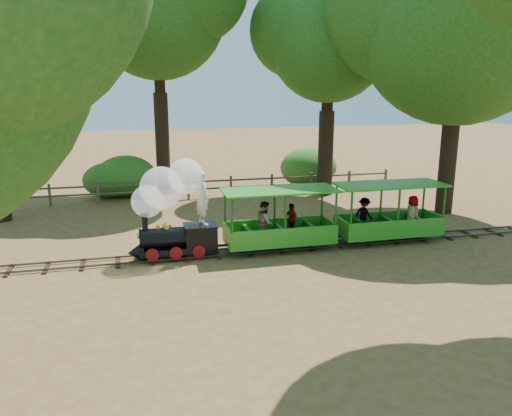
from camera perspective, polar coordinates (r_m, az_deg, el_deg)
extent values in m
plane|color=#986941|center=(15.87, -0.85, -5.07)|extent=(90.00, 90.00, 0.00)
cube|color=#3F3D3A|center=(15.57, -0.60, -5.16)|extent=(22.00, 0.05, 0.05)
cube|color=#3F3D3A|center=(16.12, -1.09, -4.48)|extent=(22.00, 0.05, 0.05)
cube|color=#382314|center=(15.86, -0.85, -4.99)|extent=(0.12, 1.00, 0.05)
cube|color=#382314|center=(15.59, -19.17, -6.14)|extent=(0.12, 1.00, 0.05)
cube|color=#382314|center=(17.61, 15.23, -3.54)|extent=(0.12, 1.00, 0.05)
cube|color=black|center=(15.46, -8.86, -4.63)|extent=(2.33, 0.74, 0.19)
cylinder|color=black|center=(15.32, -10.30, -3.33)|extent=(1.48, 0.59, 0.59)
cylinder|color=black|center=(15.15, -12.59, -1.54)|extent=(0.17, 0.17, 0.47)
sphere|color=gold|center=(15.23, -10.15, -2.17)|extent=(0.28, 0.28, 0.28)
cylinder|color=gold|center=(15.21, -11.15, -2.15)|extent=(0.11, 0.11, 0.11)
cube|color=black|center=(15.41, -6.36, -3.10)|extent=(0.95, 0.74, 0.58)
cube|color=black|center=(15.32, -6.39, -1.98)|extent=(1.01, 0.81, 0.04)
cone|color=black|center=(15.42, -13.59, -4.99)|extent=(0.48, 0.68, 0.68)
cylinder|color=gold|center=(15.26, -13.22, -3.12)|extent=(0.11, 0.15, 0.15)
cylinder|color=maroon|center=(15.06, -11.75, -5.27)|extent=(0.38, 0.06, 0.38)
cylinder|color=maroon|center=(15.78, -11.87, -4.38)|extent=(0.38, 0.06, 0.38)
cylinder|color=maroon|center=(15.09, -9.13, -5.11)|extent=(0.38, 0.06, 0.38)
cylinder|color=maroon|center=(15.81, -9.37, -4.22)|extent=(0.38, 0.06, 0.38)
cylinder|color=maroon|center=(15.15, -6.52, -4.93)|extent=(0.38, 0.06, 0.38)
cylinder|color=maroon|center=(15.87, -6.89, -4.06)|extent=(0.38, 0.06, 0.38)
sphere|color=white|center=(15.05, -12.31, 0.75)|extent=(0.95, 0.95, 0.95)
sphere|color=white|center=(15.04, -10.77, 2.26)|extent=(1.27, 1.27, 1.27)
sphere|color=white|center=(15.08, -8.02, 3.64)|extent=(1.06, 1.06, 1.06)
imported|color=silver|center=(15.15, -6.17, 1.17)|extent=(0.58, 0.71, 1.66)
cube|color=#2B9420|center=(16.01, 2.69, -3.69)|extent=(3.46, 1.32, 0.10)
cube|color=#185D15|center=(16.05, 2.68, -4.10)|extent=(3.12, 0.51, 0.14)
cube|color=#2B9420|center=(15.36, 3.36, -3.28)|extent=(3.46, 0.06, 0.51)
cube|color=#2B9420|center=(16.50, 2.09, -2.04)|extent=(3.46, 0.06, 0.51)
cube|color=#2B9420|center=(15.60, 2.76, 2.03)|extent=(3.62, 1.48, 0.05)
cylinder|color=#185D15|center=(14.84, -2.74, -1.83)|extent=(0.07, 0.07, 1.63)
cylinder|color=#185D15|center=(15.98, -3.58, -0.69)|extent=(0.07, 0.07, 1.63)
cylinder|color=#185D15|center=(15.79, 9.10, -1.03)|extent=(0.07, 0.07, 1.63)
cylinder|color=#185D15|center=(16.86, 7.52, -0.01)|extent=(0.07, 0.07, 1.63)
cube|color=#185D15|center=(15.69, -0.95, -3.08)|extent=(0.12, 1.12, 0.41)
cube|color=#185D15|center=(15.94, 2.70, -2.81)|extent=(0.12, 1.12, 0.41)
cube|color=#185D15|center=(16.26, 6.22, -2.55)|extent=(0.12, 1.12, 0.41)
cylinder|color=black|center=(15.45, -0.91, -4.65)|extent=(0.29, 0.06, 0.29)
cylinder|color=black|center=(16.09, -1.46, -3.89)|extent=(0.29, 0.06, 0.29)
cylinder|color=black|center=(16.07, 6.84, -4.02)|extent=(0.29, 0.06, 0.29)
cylinder|color=black|center=(16.69, 6.01, -3.31)|extent=(0.29, 0.06, 0.29)
imported|color=gray|center=(15.44, 1.03, -1.61)|extent=(0.61, 0.72, 1.31)
imported|color=gray|center=(16.22, 4.04, -1.32)|extent=(0.44, 0.68, 1.07)
cube|color=#2B9420|center=(17.45, 14.82, -2.65)|extent=(3.46, 1.32, 0.10)
cube|color=#185D15|center=(17.49, 14.80, -3.04)|extent=(3.12, 0.51, 0.14)
cube|color=#2B9420|center=(16.85, 15.89, -2.24)|extent=(3.46, 0.06, 0.51)
cube|color=#2B9420|center=(17.90, 13.94, -1.17)|extent=(3.46, 0.06, 0.51)
cube|color=#2B9420|center=(17.07, 15.16, 2.60)|extent=(3.62, 1.48, 0.05)
cylinder|color=#185D15|center=(15.99, 10.82, -0.91)|extent=(0.07, 0.07, 1.63)
cylinder|color=#185D15|center=(17.06, 9.15, 0.09)|extent=(0.07, 0.07, 1.63)
cylinder|color=#185D15|center=(17.60, 20.65, -0.20)|extent=(0.07, 0.07, 1.63)
cylinder|color=#185D15|center=(18.58, 18.58, 0.68)|extent=(0.07, 0.07, 1.63)
cube|color=#185D15|center=(16.92, 11.78, -2.10)|extent=(0.12, 1.12, 0.41)
cube|color=#185D15|center=(17.38, 14.88, -1.85)|extent=(0.12, 1.12, 0.41)
cube|color=#185D15|center=(17.90, 17.80, -1.60)|extent=(0.12, 1.12, 0.41)
cylinder|color=black|center=(16.69, 12.02, -3.55)|extent=(0.29, 0.06, 0.29)
cylinder|color=black|center=(17.28, 11.03, -2.89)|extent=(0.29, 0.06, 0.29)
cylinder|color=black|center=(17.74, 18.49, -2.92)|extent=(0.29, 0.06, 0.29)
cylinder|color=black|center=(18.30, 17.35, -2.32)|extent=(0.29, 0.06, 0.29)
imported|color=gray|center=(17.15, 12.26, -0.67)|extent=(0.69, 0.84, 1.13)
imported|color=gray|center=(17.35, 17.42, -0.64)|extent=(0.49, 0.66, 1.23)
cylinder|color=#2D2116|center=(24.32, -10.64, 7.18)|extent=(0.66, 0.66, 4.80)
cylinder|color=#2D2116|center=(24.18, -11.05, 16.09)|extent=(0.50, 0.50, 2.74)
sphere|color=#1B4E18|center=(24.39, -11.32, 21.55)|extent=(6.36, 6.36, 6.36)
cylinder|color=#2D2116|center=(24.04, 7.95, 6.20)|extent=(0.72, 0.72, 3.96)
cylinder|color=#2D2116|center=(23.83, 8.21, 13.64)|extent=(0.54, 0.54, 2.26)
sphere|color=#1B4E18|center=(23.90, 8.38, 18.32)|extent=(5.47, 5.47, 5.47)
sphere|color=#1B4E18|center=(23.77, 12.48, 19.83)|extent=(4.10, 4.10, 4.10)
sphere|color=#1B4E18|center=(24.43, 4.70, 19.61)|extent=(4.37, 4.37, 4.37)
cylinder|color=#2D2116|center=(21.76, 21.03, 4.65)|extent=(0.68, 0.68, 4.00)
cylinder|color=#2D2116|center=(21.53, 21.78, 12.93)|extent=(0.51, 0.51, 2.29)
sphere|color=#1B4E18|center=(21.65, 22.36, 19.04)|extent=(7.81, 7.81, 7.81)
sphere|color=#1B4E18|center=(21.96, 16.34, 21.47)|extent=(6.25, 6.25, 6.25)
cube|color=brown|center=(23.38, -22.51, 1.36)|extent=(0.10, 0.10, 1.00)
cube|color=brown|center=(23.16, -17.62, 1.65)|extent=(0.10, 0.10, 1.00)
cube|color=brown|center=(23.10, -12.67, 1.95)|extent=(0.10, 0.10, 1.00)
cube|color=brown|center=(23.22, -7.74, 2.22)|extent=(0.10, 0.10, 1.00)
cube|color=brown|center=(23.51, -2.88, 2.48)|extent=(0.10, 0.10, 1.00)
cube|color=brown|center=(23.96, 1.82, 2.71)|extent=(0.10, 0.10, 1.00)
cube|color=brown|center=(24.57, 6.32, 2.91)|extent=(0.10, 0.10, 1.00)
cube|color=brown|center=(25.32, 10.58, 3.09)|extent=(0.10, 0.10, 1.00)
cube|color=brown|center=(26.20, 14.58, 3.24)|extent=(0.10, 0.10, 1.00)
cube|color=brown|center=(23.28, -5.31, 3.08)|extent=(18.00, 0.06, 0.08)
cube|color=brown|center=(23.35, -5.29, 2.23)|extent=(18.00, 0.06, 0.08)
ellipsoid|color=#2D6B1E|center=(24.34, -16.49, 3.08)|extent=(2.36, 1.82, 1.64)
ellipsoid|color=#2D6B1E|center=(24.29, -14.67, 3.55)|extent=(2.82, 2.17, 1.95)
ellipsoid|color=#2D6B1E|center=(25.84, 6.14, 4.14)|extent=(2.32, 1.78, 1.60)
ellipsoid|color=#2D6B1E|center=(25.78, 6.03, 4.62)|extent=(2.96, 2.28, 2.05)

